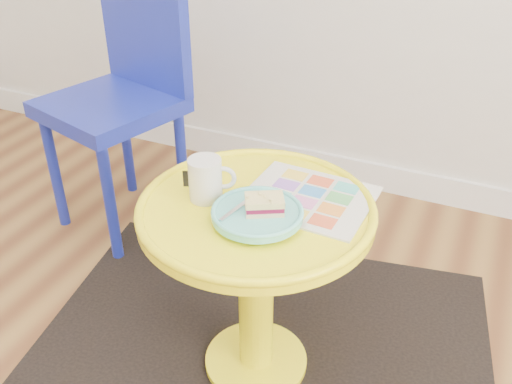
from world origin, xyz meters
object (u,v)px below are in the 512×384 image
at_px(chair, 125,85).
at_px(newspaper, 308,198).
at_px(mug, 206,178).
at_px(side_table, 256,257).
at_px(plate, 257,214).

distance_m(chair, newspaper, 0.95).
bearing_deg(chair, mug, -24.56).
height_order(newspaper, mug, mug).
bearing_deg(side_table, mug, -173.49).
bearing_deg(chair, side_table, -18.80).
xyz_separation_m(chair, newspaper, (0.84, -0.44, -0.00)).
distance_m(side_table, mug, 0.24).
relative_size(newspaper, mug, 2.67).
distance_m(chair, mug, 0.82).
bearing_deg(plate, side_table, 116.93).
bearing_deg(newspaper, chair, 155.40).
relative_size(chair, newspaper, 3.14).
xyz_separation_m(side_table, chair, (-0.74, 0.52, 0.15)).
height_order(side_table, newspaper, newspaper).
distance_m(newspaper, mug, 0.25).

